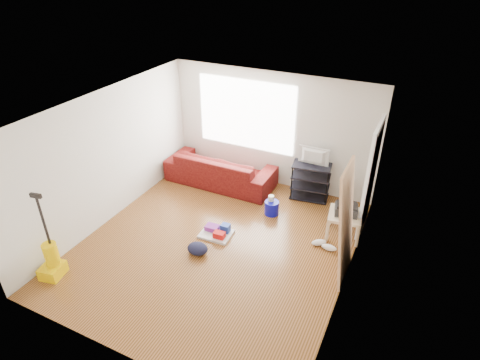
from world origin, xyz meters
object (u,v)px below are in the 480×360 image
at_px(side_table, 345,217).
at_px(tv_stand, 310,181).
at_px(sofa, 221,183).
at_px(cleaning_tray, 217,232).
at_px(backpack, 198,253).
at_px(bucket, 271,214).
at_px(vacuum, 52,261).

bearing_deg(side_table, tv_stand, 134.08).
height_order(sofa, cleaning_tray, sofa).
height_order(sofa, backpack, sofa).
height_order(sofa, bucket, sofa).
distance_m(bucket, vacuum, 4.02).
height_order(backpack, vacuum, vacuum).
relative_size(bucket, vacuum, 0.19).
xyz_separation_m(tv_stand, bucket, (-0.49, -0.90, -0.40)).
height_order(bucket, backpack, bucket).
bearing_deg(cleaning_tray, bucket, 58.79).
xyz_separation_m(side_table, backpack, (-2.14, -1.60, -0.40)).
distance_m(tv_stand, cleaning_tray, 2.30).
relative_size(bucket, cleaning_tray, 0.48).
bearing_deg(bucket, tv_stand, 61.49).
relative_size(tv_stand, cleaning_tray, 1.42).
distance_m(side_table, cleaning_tray, 2.33).
xyz_separation_m(sofa, backpack, (0.78, -2.30, 0.00)).
bearing_deg(cleaning_tray, tv_stand, 60.01).
distance_m(sofa, bucket, 1.61).
bearing_deg(backpack, sofa, 103.50).
bearing_deg(sofa, cleaning_tray, 116.24).
distance_m(side_table, backpack, 2.70).
xyz_separation_m(sofa, side_table, (2.91, -0.70, 0.40)).
bearing_deg(sofa, vacuum, 74.57).
xyz_separation_m(cleaning_tray, vacuum, (-1.87, -2.05, 0.22)).
xyz_separation_m(sofa, tv_stand, (1.97, 0.27, 0.40)).
bearing_deg(cleaning_tray, backpack, -95.63).
bearing_deg(tv_stand, backpack, -122.94).
xyz_separation_m(side_table, bucket, (-1.43, 0.07, -0.40)).
bearing_deg(vacuum, sofa, 62.62).
distance_m(bucket, cleaning_tray, 1.25).
bearing_deg(backpack, bucket, 61.91).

